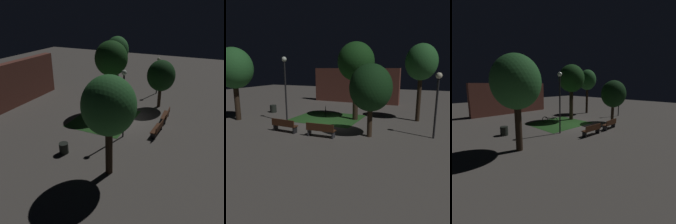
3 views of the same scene
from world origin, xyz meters
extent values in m
plane|color=#56514C|center=(0.00, 0.00, 0.00)|extent=(60.00, 60.00, 0.00)
cube|color=#23511E|center=(-0.55, 1.55, 0.01)|extent=(5.47, 4.64, 0.01)
cube|color=#422314|center=(-1.35, -3.15, 0.45)|extent=(1.82, 0.57, 0.06)
cube|color=#422314|center=(-1.36, -3.36, 0.68)|extent=(1.80, 0.15, 0.40)
cube|color=black|center=(-2.15, -3.11, 0.21)|extent=(0.10, 0.39, 0.42)
cube|color=black|center=(-0.55, -3.19, 0.21)|extent=(0.10, 0.39, 0.42)
cube|color=#422314|center=(1.35, -3.15, 0.45)|extent=(1.83, 0.59, 0.06)
cube|color=#422314|center=(1.36, -3.36, 0.68)|extent=(1.80, 0.17, 0.40)
cube|color=#2D2D33|center=(0.55, -3.19, 0.21)|extent=(0.10, 0.39, 0.42)
cube|color=#2D2D33|center=(2.14, -3.10, 0.21)|extent=(0.10, 0.39, 0.42)
cylinder|color=#2D2116|center=(1.75, 2.01, 1.92)|extent=(0.43, 0.43, 3.85)
ellipsoid|color=#194719|center=(1.75, 2.01, 4.64)|extent=(2.88, 2.88, 3.01)
cylinder|color=#38281C|center=(4.03, -1.90, 1.15)|extent=(0.31, 0.31, 2.30)
ellipsoid|color=#143816|center=(4.03, -1.90, 3.00)|extent=(2.54, 2.54, 2.83)
cylinder|color=#2D2116|center=(-6.93, -1.89, 1.67)|extent=(0.40, 0.40, 3.34)
ellipsoid|color=#28662D|center=(-6.93, -1.89, 4.14)|extent=(2.89, 2.89, 3.18)
cylinder|color=#2D2116|center=(6.45, 3.47, 1.97)|extent=(0.32, 0.32, 3.94)
ellipsoid|color=#28662D|center=(6.45, 3.47, 4.59)|extent=(2.37, 2.37, 2.74)
cylinder|color=black|center=(7.65, -0.70, 1.79)|extent=(0.12, 0.12, 3.57)
sphere|color=#F2EDCC|center=(7.65, -0.70, 3.72)|extent=(0.36, 0.36, 0.36)
cylinder|color=black|center=(-2.77, -1.03, 2.31)|extent=(0.12, 0.12, 4.63)
sphere|color=white|center=(-2.77, -1.03, 4.78)|extent=(0.36, 0.36, 0.36)
cylinder|color=black|center=(-6.34, 1.64, 0.35)|extent=(0.60, 0.60, 0.71)
torus|color=black|center=(-1.38, 2.82, 0.33)|extent=(0.36, 0.61, 0.66)
torus|color=black|center=(-0.87, 1.87, 0.33)|extent=(0.36, 0.61, 0.66)
cube|color=#232328|center=(-1.13, 2.34, 0.51)|extent=(0.54, 0.97, 0.08)
cylinder|color=#232328|center=(-1.00, 2.10, 0.73)|extent=(0.03, 0.03, 0.40)
cube|color=brown|center=(-1.26, 10.60, 2.07)|extent=(10.51, 0.80, 4.14)
camera|label=1|loc=(-17.14, -6.77, 8.76)|focal=38.71mm
camera|label=2|loc=(7.35, -14.29, 4.12)|focal=34.51mm
camera|label=3|loc=(-11.51, -10.60, 4.01)|focal=26.01mm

